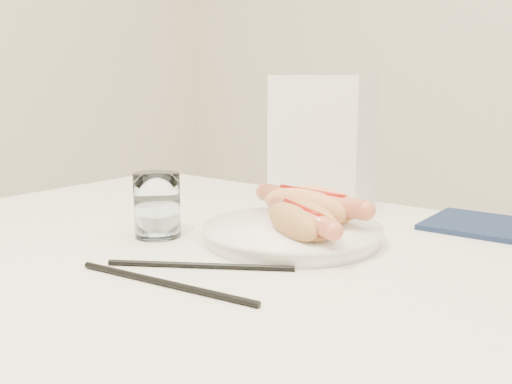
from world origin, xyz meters
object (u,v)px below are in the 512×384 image
Objects in this scene: table at (249,293)px; hotdog_left at (311,206)px; plate at (292,235)px; hotdog_right at (302,221)px; water_glass at (157,205)px; napkin_box at (322,140)px.

hotdog_left reaches higher than table.
plate is 0.06m from hotdog_right.
water_glass is at bearing -150.83° from plate.
water_glass is (-0.18, -0.14, 0.00)m from hotdog_left.
plate is at bearing -85.37° from hotdog_left.
napkin_box is (-0.11, 0.21, 0.07)m from hotdog_left.
hotdog_right is 0.33m from napkin_box.
hotdog_left is 0.09m from hotdog_right.
table is at bearing -105.33° from plate.
hotdog_right is at bearing 17.67° from water_glass.
hotdog_left is (0.00, 0.05, 0.03)m from plate.
hotdog_left is at bearing 79.88° from table.
table is 0.19m from water_glass.
hotdog_right is at bearing -38.98° from plate.
plate is at bearing 74.67° from table.
napkin_box is (-0.09, 0.33, 0.18)m from table.
napkin_box is at bearing 146.63° from hotdog_right.
table is 0.16m from hotdog_left.
hotdog_left is (0.02, 0.12, 0.10)m from table.
table is 5.12× the size of napkin_box.
table is 0.39m from napkin_box.
table is 12.70× the size of water_glass.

